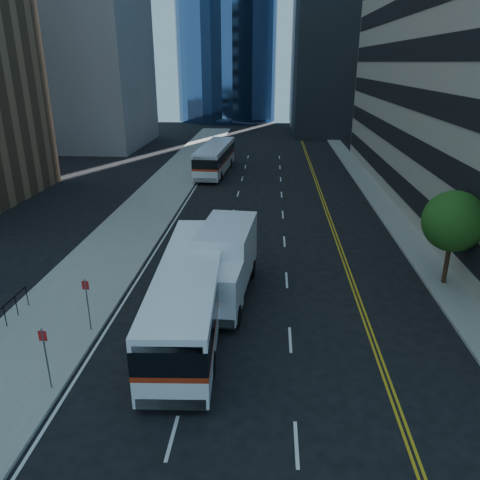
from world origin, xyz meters
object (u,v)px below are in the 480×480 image
Objects in this scene: box_truck at (224,262)px; bus_front at (190,292)px; street_tree at (454,221)px; bus_rear at (215,158)px.

bus_front is at bearing -105.95° from box_truck.
street_tree is 0.43× the size of bus_rear.
bus_rear is at bearing 120.35° from street_tree.
street_tree reaches higher than bus_front.
box_truck is (1.19, 3.10, 0.16)m from bus_front.
box_truck reaches higher than bus_rear.
box_truck is at bearing 66.09° from bus_front.
bus_rear is (-2.60, 31.75, -0.04)m from bus_front.
street_tree is 14.10m from bus_front.
street_tree is at bearing 14.74° from box_truck.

